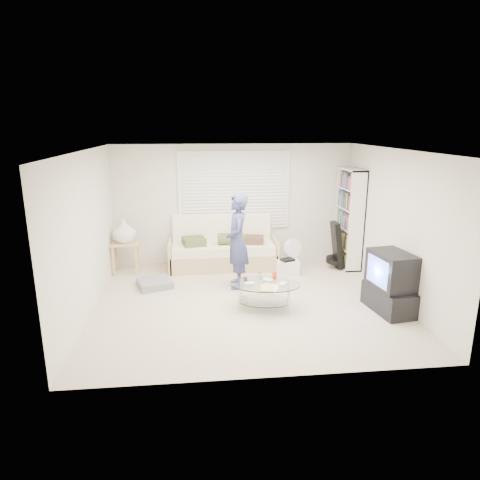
{
  "coord_description": "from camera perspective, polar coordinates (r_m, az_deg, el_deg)",
  "views": [
    {
      "loc": [
        -0.82,
        -6.62,
        2.88
      ],
      "look_at": [
        -0.08,
        0.3,
        1.0
      ],
      "focal_mm": 32.0,
      "sensor_mm": 36.0,
      "label": 1
    }
  ],
  "objects": [
    {
      "name": "standing_person",
      "position": [
        7.63,
        -0.39,
        -0.19
      ],
      "size": [
        0.42,
        0.63,
        1.72
      ],
      "primitive_type": "imported",
      "rotation": [
        0.0,
        0.0,
        -1.59
      ],
      "color": "navy",
      "rests_on": "ground"
    },
    {
      "name": "tv_unit",
      "position": [
        7.15,
        19.36,
        -5.43
      ],
      "size": [
        0.6,
        0.95,
        0.97
      ],
      "color": "black",
      "rests_on": "ground"
    },
    {
      "name": "guitar_case",
      "position": [
        8.97,
        12.72,
        -1.1
      ],
      "size": [
        0.35,
        0.35,
        0.96
      ],
      "color": "black",
      "rests_on": "ground"
    },
    {
      "name": "futon_sofa",
      "position": [
        8.88,
        -2.29,
        -1.37
      ],
      "size": [
        2.21,
        0.89,
        1.08
      ],
      "color": "#D2B477",
      "rests_on": "ground"
    },
    {
      "name": "bookshelf",
      "position": [
        9.06,
        14.35,
        2.79
      ],
      "size": [
        0.32,
        0.85,
        2.03
      ],
      "color": "white",
      "rests_on": "ground"
    },
    {
      "name": "side_table",
      "position": [
        8.72,
        -15.16,
        0.87
      ],
      "size": [
        0.55,
        0.44,
        1.09
      ],
      "color": "#D2B477",
      "rests_on": "ground"
    },
    {
      "name": "storage_bin",
      "position": [
        8.56,
        6.33,
        -3.59
      ],
      "size": [
        0.47,
        0.34,
        0.32
      ],
      "color": "white",
      "rests_on": "ground"
    },
    {
      "name": "window_blinds",
      "position": [
        8.96,
        -0.79,
        6.62
      ],
      "size": [
        2.32,
        0.08,
        1.62
      ],
      "color": "silver",
      "rests_on": "ground"
    },
    {
      "name": "floor_fan",
      "position": [
        8.75,
        7.07,
        -1.54
      ],
      "size": [
        0.41,
        0.27,
        0.66
      ],
      "color": "white",
      "rests_on": "ground"
    },
    {
      "name": "grey_floor_pillow",
      "position": [
        8.04,
        -11.29,
        -5.66
      ],
      "size": [
        0.73,
        0.73,
        0.13
      ],
      "primitive_type": "cube",
      "rotation": [
        0.0,
        0.0,
        0.32
      ],
      "color": "slate",
      "rests_on": "ground"
    },
    {
      "name": "room_shell",
      "position": [
        7.26,
        0.48,
        5.23
      ],
      "size": [
        5.02,
        4.52,
        2.51
      ],
      "color": "silver",
      "rests_on": "ground"
    },
    {
      "name": "coffee_table",
      "position": [
        6.91,
        3.3,
        -6.43
      ],
      "size": [
        1.26,
        0.94,
        0.54
      ],
      "color": "silver",
      "rests_on": "ground"
    },
    {
      "name": "ground",
      "position": [
        7.27,
        0.89,
        -8.19
      ],
      "size": [
        5.0,
        5.0,
        0.0
      ],
      "primitive_type": "plane",
      "color": "#BBAC91",
      "rests_on": "ground"
    }
  ]
}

